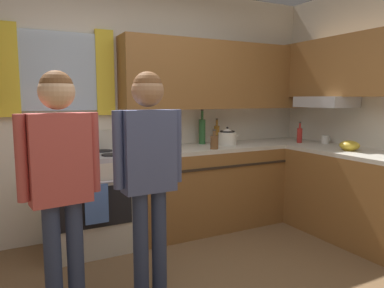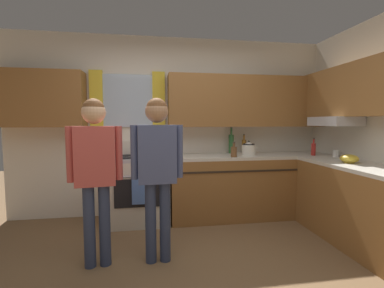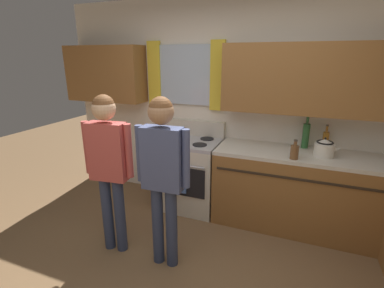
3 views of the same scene
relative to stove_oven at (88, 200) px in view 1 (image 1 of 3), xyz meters
The scene contains 12 objects.
back_wall_unit 1.15m from the stove_oven, 27.79° to the left, with size 4.60×0.42×2.60m.
kitchen_counter_run 1.94m from the stove_oven, 11.78° to the right, with size 2.34×2.06×0.90m.
stove_oven is the anchor object (origin of this frame).
bottle_wine_green 1.48m from the stove_oven, ahead, with size 0.08×0.08×0.39m.
bottle_squat_brown 1.36m from the stove_oven, 10.32° to the right, with size 0.08×0.08×0.21m.
bottle_sauce_red 2.48m from the stove_oven, ahead, with size 0.06×0.06×0.25m.
bottle_oil_amber 1.66m from the stove_oven, ahead, with size 0.06×0.06×0.29m.
mug_ceramic_white 2.70m from the stove_oven, ahead, with size 0.13×0.08×0.09m.
stovetop_kettle 1.62m from the stove_oven, ahead, with size 0.27×0.20×0.21m.
mixing_bowl 2.62m from the stove_oven, 21.25° to the right, with size 0.20×0.20×0.10m.
adult_left 1.28m from the stove_oven, 108.71° to the right, with size 0.49×0.21×1.59m.
adult_in_plaid 1.25m from the stove_oven, 79.89° to the right, with size 0.50×0.22×1.60m.
Camera 1 is at (-1.09, -1.84, 1.42)m, focal length 33.75 mm.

